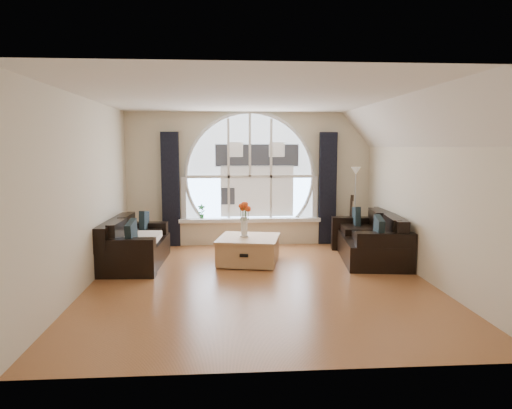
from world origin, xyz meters
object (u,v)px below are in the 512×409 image
coffee_chest (249,249)px  floor_lamp (355,206)px  guitar (350,221)px  sofa_left (136,242)px  sofa_right (369,238)px  potted_plant (202,211)px  vase_flowers (244,215)px

coffee_chest → floor_lamp: (2.25, 1.34, 0.55)m
floor_lamp → guitar: bearing=-128.9°
guitar → floor_lamp: bearing=73.8°
sofa_left → sofa_right: sofa_right is taller
potted_plant → sofa_left: bearing=-124.7°
sofa_right → potted_plant: 3.37m
sofa_right → guitar: bearing=99.5°
coffee_chest → potted_plant: (-0.88, 1.53, 0.45)m
guitar → potted_plant: bearing=-164.3°
sofa_left → vase_flowers: (1.85, 0.02, 0.44)m
coffee_chest → floor_lamp: size_ratio=0.63×
vase_flowers → potted_plant: bearing=118.4°
sofa_left → coffee_chest: sofa_left is taller
guitar → sofa_left: bearing=-141.4°
coffee_chest → floor_lamp: bearing=42.7°
coffee_chest → vase_flowers: (-0.07, 0.04, 0.60)m
coffee_chest → potted_plant: 1.82m
potted_plant → coffee_chest: bearing=-60.2°
sofa_left → guitar: size_ratio=1.66×
sofa_left → sofa_right: (4.07, 0.06, 0.00)m
coffee_chest → guitar: bearing=40.8°
coffee_chest → vase_flowers: 0.60m
coffee_chest → guitar: (2.10, 1.16, 0.28)m
floor_lamp → guitar: size_ratio=1.51×
sofa_left → vase_flowers: size_ratio=2.52×
sofa_right → guitar: size_ratio=1.76×
floor_lamp → sofa_left: bearing=-162.4°
coffee_chest → floor_lamp: 2.68m
coffee_chest → guitar: size_ratio=0.95×
vase_flowers → floor_lamp: (2.32, 1.30, -0.04)m
sofa_right → vase_flowers: bearing=-171.8°
vase_flowers → guitar: bearing=27.3°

